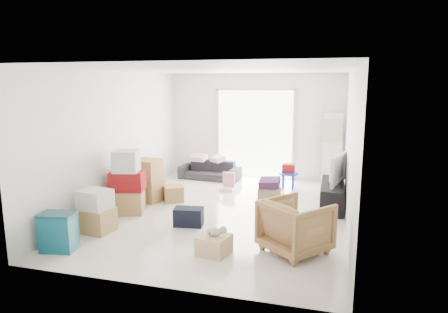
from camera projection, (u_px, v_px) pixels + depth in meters
room_shell at (224, 143)px, 7.48m from camera, size 4.98×6.48×3.18m
sliding_door at (255, 131)px, 10.32m from camera, size 2.10×0.04×2.33m
ac_tower at (332, 150)px, 9.57m from camera, size 0.45×0.30×1.75m
tv_console at (332, 195)px, 8.00m from camera, size 0.44×1.48×0.49m
television at (333, 180)px, 7.95m from camera, size 0.81×1.11×0.13m
sofa at (210, 167)px, 10.32m from camera, size 1.61×0.57×0.62m
pillow_left at (199, 152)px, 10.32m from camera, size 0.47×0.39×0.13m
pillow_right at (218, 154)px, 10.17m from camera, size 0.42×0.40×0.11m
armchair at (296, 224)px, 5.83m from camera, size 1.15×1.15×0.87m
storage_bins at (58, 232)px, 5.91m from camera, size 0.55×0.43×0.58m
box_stack_a at (96, 212)px, 6.65m from camera, size 0.58×0.51×0.72m
box_stack_b at (127, 186)px, 7.64m from camera, size 0.75×0.75×1.20m
box_stack_c at (147, 181)px, 8.40m from camera, size 0.67×0.59×0.89m
loose_box at (174, 193)px, 8.42m from camera, size 0.53×0.53×0.32m
duffel_bag at (189, 217)px, 6.96m from camera, size 0.53×0.36×0.32m
ottoman at (269, 196)px, 8.12m from camera, size 0.44×0.44×0.37m
blanket at (270, 184)px, 8.07m from camera, size 0.42×0.42×0.14m
kids_table at (288, 171)px, 9.32m from camera, size 0.46×0.46×0.60m
toy_walker at (228, 186)px, 9.24m from camera, size 0.32×0.29×0.41m
wood_crate at (214, 245)px, 5.81m from camera, size 0.51×0.51×0.28m
plush_bunny at (216, 231)px, 5.77m from camera, size 0.30×0.16×0.15m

